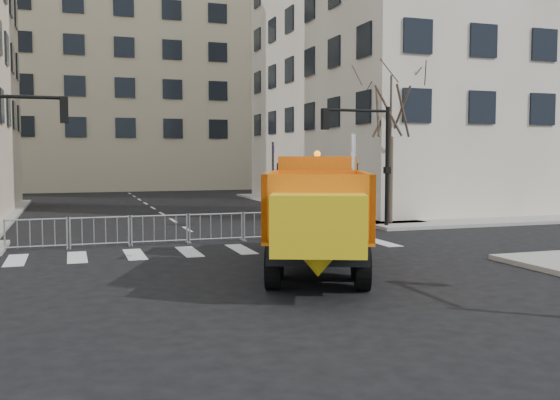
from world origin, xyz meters
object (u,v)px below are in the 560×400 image
object	(u,v)px
cop_b	(347,222)
cop_c	(322,221)
plow_truck	(317,210)
newspaper_box	(363,215)
cop_a	(294,221)

from	to	relation	value
cop_b	cop_c	distance (m)	1.54
cop_b	cop_c	world-z (taller)	cop_b
plow_truck	newspaper_box	xyz separation A→B (m)	(5.46, 8.18, -1.02)
cop_c	cop_b	bearing A→B (deg)	41.08
cop_a	cop_b	bearing A→B (deg)	107.70
cop_a	newspaper_box	xyz separation A→B (m)	(4.42, 3.44, -0.22)
plow_truck	newspaper_box	bearing A→B (deg)	-11.92
cop_a	cop_b	size ratio (longest dim) A/B	0.97
cop_a	newspaper_box	bearing A→B (deg)	179.38
cop_a	cop_b	world-z (taller)	cop_b
newspaper_box	plow_truck	bearing A→B (deg)	-108.19
cop_a	cop_b	xyz separation A→B (m)	(1.58, -1.06, 0.03)
plow_truck	cop_a	size ratio (longest dim) A/B	5.58
plow_truck	cop_b	xyz separation A→B (m)	(2.61, 3.68, -0.78)
cop_c	newspaper_box	size ratio (longest dim) A/B	1.51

